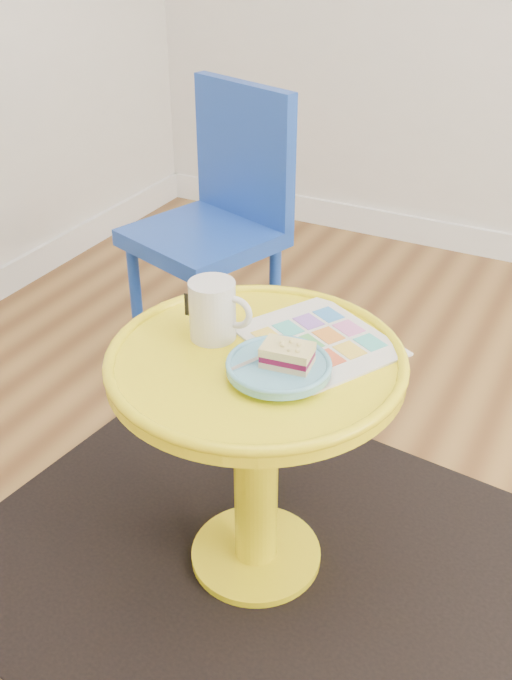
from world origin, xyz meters
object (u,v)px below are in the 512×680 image
at_px(side_table, 256,421).
at_px(newspaper, 318,340).
at_px(mug, 214,309).
at_px(chair, 219,214).
at_px(plate, 279,367).

relative_size(side_table, newspaper, 2.03).
xyz_separation_m(newspaper, mug, (-0.20, -0.08, 0.06)).
bearing_deg(newspaper, chair, 162.47).
relative_size(side_table, plate, 2.98).
bearing_deg(side_table, plate, -29.07).
relative_size(chair, newspaper, 2.99).
bearing_deg(plate, newspaper, 83.64).
xyz_separation_m(chair, mug, (0.40, -0.72, 0.13)).
distance_m(side_table, newspaper, 0.22).
distance_m(newspaper, mug, 0.22).
bearing_deg(mug, plate, -24.87).
bearing_deg(chair, newspaper, -28.65).
height_order(chair, newspaper, chair).
bearing_deg(newspaper, side_table, -98.14).
distance_m(chair, mug, 0.83).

